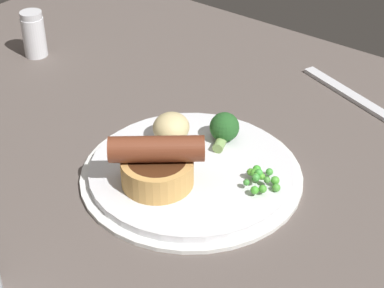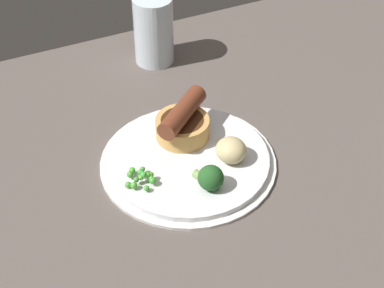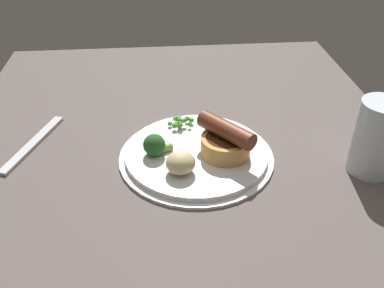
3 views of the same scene
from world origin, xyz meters
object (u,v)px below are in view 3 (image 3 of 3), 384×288
(pea_pile, at_px, (181,121))
(broccoli_floret_near, at_px, (155,145))
(potato_chunk_0, at_px, (181,163))
(drinking_glass, at_px, (376,138))
(sausage_pudding, at_px, (226,141))
(fork, at_px, (33,143))
(dinner_plate, at_px, (196,155))

(pea_pile, relative_size, broccoli_floret_near, 0.98)
(potato_chunk_0, relative_size, drinking_glass, 0.38)
(sausage_pudding, bearing_deg, fork, 37.77)
(sausage_pudding, height_order, broccoli_floret_near, sausage_pudding)
(fork, xyz_separation_m, drinking_glass, (-0.12, -0.55, 0.06))
(broccoli_floret_near, bearing_deg, potato_chunk_0, 106.10)
(sausage_pudding, bearing_deg, pea_pile, -3.76)
(dinner_plate, relative_size, sausage_pudding, 2.62)
(sausage_pudding, xyz_separation_m, potato_chunk_0, (-0.04, 0.08, -0.01))
(dinner_plate, height_order, fork, dinner_plate)
(drinking_glass, bearing_deg, sausage_pudding, 78.64)
(broccoli_floret_near, xyz_separation_m, fork, (0.07, 0.21, -0.03))
(pea_pile, bearing_deg, drinking_glass, -115.32)
(dinner_plate, bearing_deg, drinking_glass, -101.82)
(dinner_plate, xyz_separation_m, sausage_pudding, (-0.01, -0.05, 0.03))
(fork, bearing_deg, dinner_plate, -82.51)
(pea_pile, bearing_deg, sausage_pudding, -144.48)
(fork, bearing_deg, potato_chunk_0, -94.87)
(pea_pile, distance_m, fork, 0.26)
(fork, bearing_deg, pea_pile, -65.90)
(potato_chunk_0, bearing_deg, broccoli_floret_near, 36.46)
(broccoli_floret_near, bearing_deg, drinking_glass, 150.55)
(pea_pile, xyz_separation_m, drinking_glass, (-0.14, -0.29, 0.04))
(sausage_pudding, distance_m, potato_chunk_0, 0.09)
(fork, height_order, drinking_glass, drinking_glass)
(broccoli_floret_near, bearing_deg, pea_pile, -140.10)
(potato_chunk_0, height_order, fork, potato_chunk_0)
(pea_pile, bearing_deg, dinner_plate, -166.25)
(dinner_plate, height_order, potato_chunk_0, potato_chunk_0)
(broccoli_floret_near, height_order, potato_chunk_0, broccoli_floret_near)
(drinking_glass, bearing_deg, fork, 77.70)
(potato_chunk_0, bearing_deg, sausage_pudding, -60.66)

